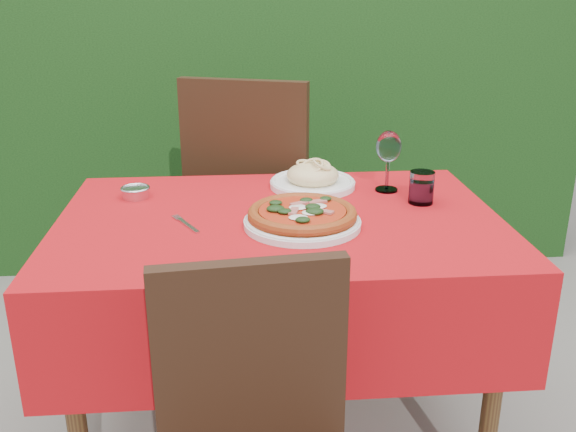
{
  "coord_description": "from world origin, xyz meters",
  "views": [
    {
      "loc": [
        -0.12,
        -1.72,
        1.39
      ],
      "look_at": [
        0.02,
        -0.05,
        0.77
      ],
      "focal_mm": 40.0,
      "sensor_mm": 36.0,
      "label": 1
    }
  ],
  "objects": [
    {
      "name": "fork",
      "position": [
        -0.26,
        -0.06,
        0.75
      ],
      "size": [
        0.1,
        0.16,
        0.0
      ],
      "primitive_type": "cube",
      "rotation": [
        0.0,
        0.0,
        0.48
      ],
      "color": "silver",
      "rests_on": "dining_table"
    },
    {
      "name": "wine_glass",
      "position": [
        0.36,
        0.21,
        0.89
      ],
      "size": [
        0.08,
        0.08,
        0.2
      ],
      "color": "silver",
      "rests_on": "dining_table"
    },
    {
      "name": "steel_ramekin",
      "position": [
        -0.43,
        0.21,
        0.76
      ],
      "size": [
        0.08,
        0.08,
        0.03
      ],
      "primitive_type": "cylinder",
      "color": "silver",
      "rests_on": "dining_table"
    },
    {
      "name": "ground",
      "position": [
        0.0,
        0.0,
        0.0
      ],
      "size": [
        60.0,
        60.0,
        0.0
      ],
      "primitive_type": "plane",
      "color": "#615C57",
      "rests_on": "ground"
    },
    {
      "name": "water_glass",
      "position": [
        0.44,
        0.09,
        0.79
      ],
      "size": [
        0.07,
        0.07,
        0.1
      ],
      "color": "silver",
      "rests_on": "dining_table"
    },
    {
      "name": "hedge",
      "position": [
        0.0,
        1.55,
        0.92
      ],
      "size": [
        3.2,
        0.55,
        1.78
      ],
      "color": "black",
      "rests_on": "ground"
    },
    {
      "name": "chair_far",
      "position": [
        -0.05,
        0.68,
        0.6
      ],
      "size": [
        0.6,
        0.6,
        1.06
      ],
      "rotation": [
        0.0,
        0.0,
        2.82
      ],
      "color": "black",
      "rests_on": "ground"
    },
    {
      "name": "dining_table",
      "position": [
        0.0,
        0.0,
        0.6
      ],
      "size": [
        1.26,
        0.86,
        0.75
      ],
      "color": "#4B3318",
      "rests_on": "ground"
    },
    {
      "name": "pasta_plate",
      "position": [
        0.13,
        0.27,
        0.78
      ],
      "size": [
        0.28,
        0.28,
        0.08
      ],
      "rotation": [
        0.0,
        0.0,
        -0.31
      ],
      "color": "white",
      "rests_on": "dining_table"
    },
    {
      "name": "pizza_plate",
      "position": [
        0.06,
        -0.08,
        0.78
      ],
      "size": [
        0.32,
        0.32,
        0.06
      ],
      "rotation": [
        0.0,
        0.0,
        0.08
      ],
      "color": "silver",
      "rests_on": "dining_table"
    }
  ]
}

